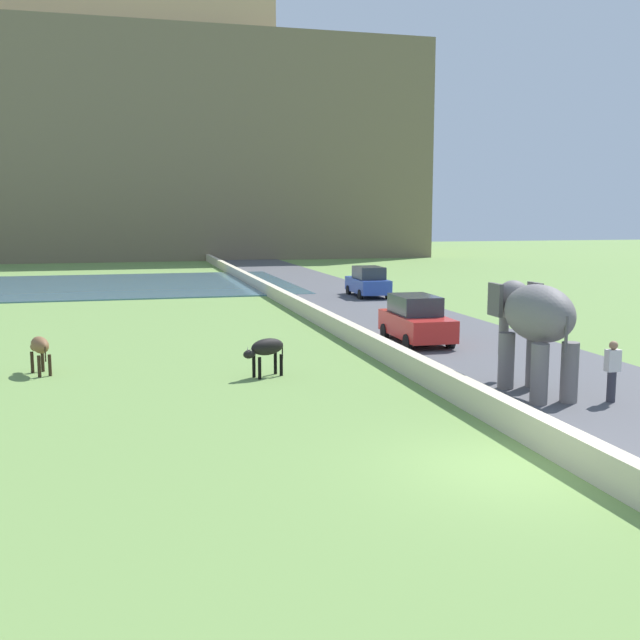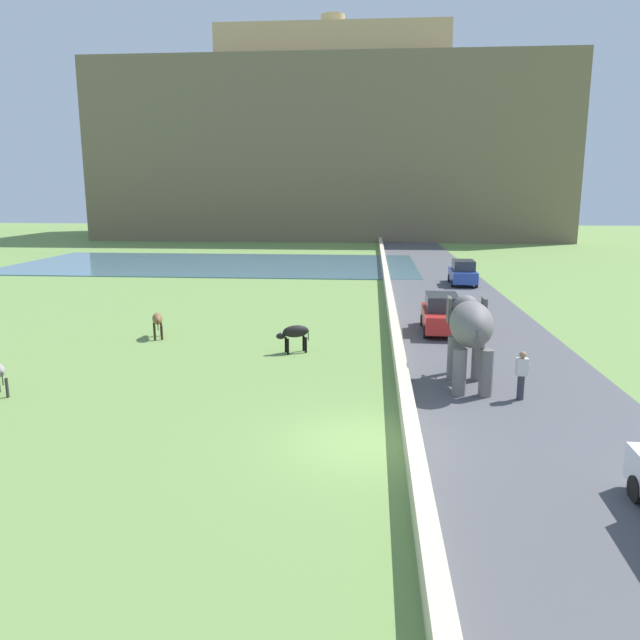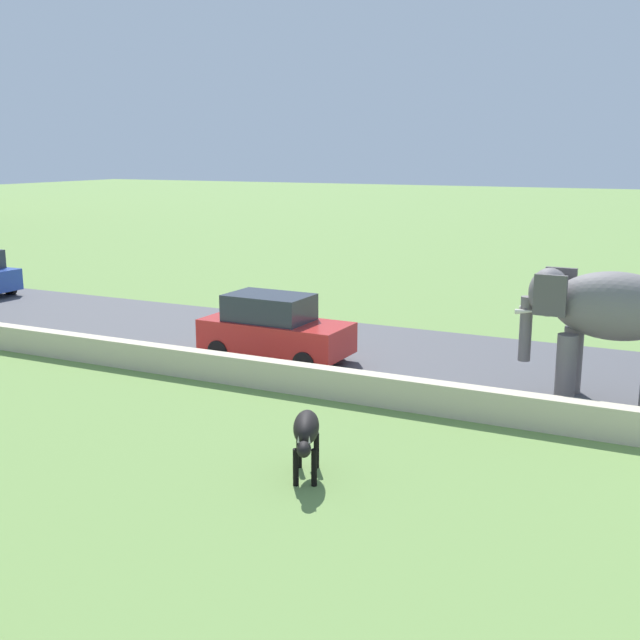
# 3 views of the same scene
# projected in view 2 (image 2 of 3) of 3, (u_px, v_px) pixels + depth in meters

# --- Properties ---
(ground_plane) EXTENTS (220.00, 220.00, 0.00)m
(ground_plane) POSITION_uv_depth(u_px,v_px,m) (365.00, 442.00, 16.36)
(ground_plane) COLOR #6B8E47
(road_surface) EXTENTS (7.00, 120.00, 0.06)m
(road_surface) POSITION_uv_depth(u_px,v_px,m) (456.00, 307.00, 35.45)
(road_surface) COLOR #4C4C51
(road_surface) RESTS_ON ground
(barrier_wall) EXTENTS (0.40, 110.00, 0.69)m
(barrier_wall) POSITION_uv_depth(u_px,v_px,m) (391.00, 307.00, 33.75)
(barrier_wall) COLOR beige
(barrier_wall) RESTS_ON ground
(lake) EXTENTS (36.00, 18.00, 0.08)m
(lake) POSITION_uv_depth(u_px,v_px,m) (217.00, 264.00, 56.21)
(lake) COLOR slate
(lake) RESTS_ON ground
(hill_distant) EXTENTS (64.00, 28.00, 23.59)m
(hill_distant) POSITION_uv_depth(u_px,v_px,m) (332.00, 155.00, 91.63)
(hill_distant) COLOR #75664C
(hill_distant) RESTS_ON ground
(fort_on_hill) EXTENTS (33.14, 8.00, 7.60)m
(fort_on_hill) POSITION_uv_depth(u_px,v_px,m) (334.00, 49.00, 88.57)
(fort_on_hill) COLOR tan
(fort_on_hill) RESTS_ON hill_distant
(elephant) EXTENTS (1.45, 3.47, 2.99)m
(elephant) POSITION_uv_depth(u_px,v_px,m) (470.00, 328.00, 20.62)
(elephant) COLOR slate
(elephant) RESTS_ON ground
(person_beside_elephant) EXTENTS (0.36, 0.22, 1.63)m
(person_beside_elephant) POSITION_uv_depth(u_px,v_px,m) (521.00, 375.00, 19.41)
(person_beside_elephant) COLOR #33333D
(person_beside_elephant) RESTS_ON ground
(car_blue) EXTENTS (1.90, 4.05, 1.80)m
(car_blue) POSITION_uv_depth(u_px,v_px,m) (463.00, 273.00, 43.54)
(car_blue) COLOR #2D4CA8
(car_blue) RESTS_ON ground
(car_red) EXTENTS (1.88, 4.04, 1.80)m
(car_red) POSITION_uv_depth(u_px,v_px,m) (442.00, 314.00, 28.90)
(car_red) COLOR red
(car_red) RESTS_ON ground
(cow_black) EXTENTS (1.40, 0.86, 1.15)m
(cow_black) POSITION_uv_depth(u_px,v_px,m) (294.00, 333.00, 25.30)
(cow_black) COLOR black
(cow_black) RESTS_ON ground
(cow_brown) EXTENTS (0.81, 1.41, 1.15)m
(cow_brown) POSITION_uv_depth(u_px,v_px,m) (157.00, 320.00, 27.87)
(cow_brown) COLOR brown
(cow_brown) RESTS_ON ground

